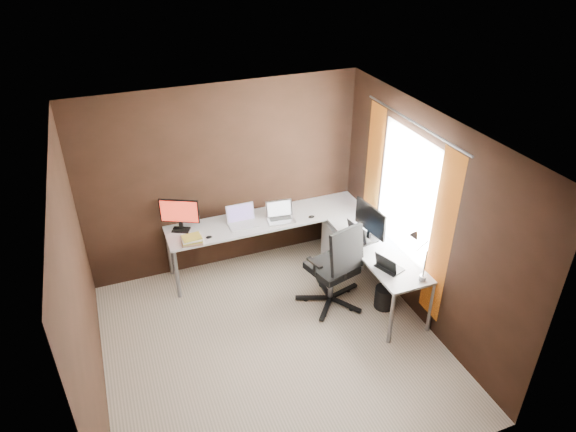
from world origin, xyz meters
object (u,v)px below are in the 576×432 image
object	(u,v)px
monitor_right	(370,220)
laptop_silver	(280,215)
laptop_white	(242,220)
monitor_left	(179,213)
laptop_black_small	(388,266)
book_stack	(192,240)
wastebasket	(384,297)
drawer_pedestal	(343,245)
office_chair	(333,280)
laptop_black_big	(360,235)
desk_lamp	(418,250)

from	to	relation	value
monitor_right	laptop_silver	size ratio (longest dim) A/B	1.49
monitor_right	laptop_silver	world-z (taller)	monitor_right
laptop_white	monitor_left	bearing A→B (deg)	170.14
laptop_white	laptop_black_small	distance (m)	1.98
book_stack	wastebasket	size ratio (longest dim) A/B	1.01
laptop_black_small	monitor_right	bearing A→B (deg)	-29.97
drawer_pedestal	book_stack	bearing A→B (deg)	175.71
laptop_white	laptop_black_small	world-z (taller)	laptop_white
laptop_silver	book_stack	distance (m)	1.20
laptop_silver	office_chair	distance (m)	1.13
monitor_right	office_chair	world-z (taller)	monitor_right
laptop_white	office_chair	world-z (taller)	office_chair
monitor_right	laptop_black_big	bearing A→B (deg)	61.62
drawer_pedestal	monitor_right	bearing A→B (deg)	-85.31
monitor_right	laptop_white	distance (m)	1.64
laptop_white	laptop_black_big	xyz separation A→B (m)	(1.25, -0.87, -0.00)
monitor_right	wastebasket	bearing A→B (deg)	175.47
monitor_right	laptop_black_big	world-z (taller)	monitor_right
drawer_pedestal	monitor_right	distance (m)	0.89
drawer_pedestal	wastebasket	distance (m)	1.02
drawer_pedestal	book_stack	size ratio (longest dim) A/B	2.13
wastebasket	desk_lamp	bearing A→B (deg)	-82.61
laptop_black_big	laptop_silver	bearing A→B (deg)	33.43
desk_lamp	wastebasket	distance (m)	1.05
monitor_left	monitor_right	distance (m)	2.35
monitor_right	laptop_black_big	size ratio (longest dim) A/B	1.48
laptop_black_big	wastebasket	distance (m)	0.81
laptop_white	laptop_silver	size ratio (longest dim) A/B	0.97
monitor_right	laptop_black_small	xyz separation A→B (m)	(-0.11, -0.63, -0.22)
laptop_silver	desk_lamp	size ratio (longest dim) A/B	0.64
laptop_white	book_stack	world-z (taller)	laptop_white
monitor_left	wastebasket	size ratio (longest dim) A/B	1.63
laptop_black_big	laptop_black_small	bearing A→B (deg)	169.70
desk_lamp	office_chair	xyz separation A→B (m)	(-0.61, 0.72, -0.76)
laptop_white	office_chair	xyz separation A→B (m)	(0.82, -1.06, -0.44)
drawer_pedestal	wastebasket	size ratio (longest dim) A/B	2.16
monitor_left	monitor_right	world-z (taller)	monitor_right
laptop_black_small	desk_lamp	xyz separation A→B (m)	(0.19, -0.25, 0.33)
laptop_silver	monitor_right	bearing A→B (deg)	-38.06
drawer_pedestal	monitor_left	distance (m)	2.22
monitor_right	office_chair	xyz separation A→B (m)	(-0.53, -0.15, -0.65)
laptop_silver	desk_lamp	bearing A→B (deg)	-55.00
drawer_pedestal	monitor_left	world-z (taller)	monitor_left
book_stack	desk_lamp	world-z (taller)	desk_lamp
laptop_white	desk_lamp	world-z (taller)	desk_lamp
laptop_silver	desk_lamp	world-z (taller)	desk_lamp
monitor_right	wastebasket	world-z (taller)	monitor_right
desk_lamp	office_chair	distance (m)	1.22
laptop_white	book_stack	size ratio (longest dim) A/B	1.30
desk_lamp	office_chair	world-z (taller)	desk_lamp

